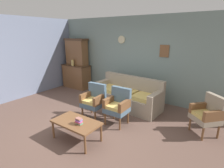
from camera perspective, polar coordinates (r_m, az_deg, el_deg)
name	(u,v)px	position (r m, az deg, el deg)	size (l,w,h in m)	color
ground_plane	(84,129)	(4.29, -9.02, -14.28)	(7.68, 7.68, 0.00)	brown
wall_back_with_decor	(137,58)	(5.92, 8.30, 8.26)	(6.40, 0.09, 2.70)	gray
wall_left_side	(7,60)	(6.45, -31.08, 6.74)	(0.06, 5.20, 2.70)	slate
side_cabinet	(77,76)	(7.28, -11.49, 2.52)	(1.16, 0.55, 0.93)	brown
cabinet_upper_hutch	(77,52)	(7.17, -11.48, 10.31)	(0.99, 0.38, 1.03)	brown
vase_on_cabinet	(73,63)	(7.03, -12.78, 6.79)	(0.10, 0.10, 0.23)	tan
floral_couch	(127,96)	(5.32, 5.00, -4.01)	(2.14, 0.96, 0.90)	gray
armchair_by_doorway	(94,99)	(4.61, -5.90, -5.00)	(0.54, 0.51, 0.90)	slate
armchair_near_couch_end	(118,105)	(4.26, 1.93, -6.76)	(0.52, 0.49, 0.90)	slate
wingback_chair_by_fireplace	(208,113)	(4.35, 28.82, -8.40)	(0.71, 0.71, 0.90)	gray
coffee_table	(76,123)	(3.77, -11.58, -12.49)	(1.00, 0.56, 0.42)	brown
book_stack_on_table	(79,121)	(3.61, -10.77, -11.82)	(0.15, 0.11, 0.13)	#5B9D79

